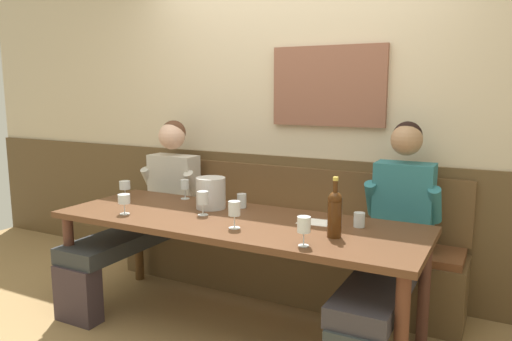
{
  "coord_description": "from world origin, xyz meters",
  "views": [
    {
      "loc": [
        1.49,
        -2.41,
        1.53
      ],
      "look_at": [
        -0.01,
        0.45,
        0.99
      ],
      "focal_mm": 34.17,
      "sensor_mm": 36.0,
      "label": 1
    }
  ],
  "objects_px": {
    "water_tumbler_center": "(359,220)",
    "wine_glass_right_end": "(125,186)",
    "person_center_left_seat": "(392,238)",
    "wine_glass_mid_left": "(203,199)",
    "wine_bottle_green_tall": "(335,212)",
    "wine_glass_near_bucket": "(124,200)",
    "wall_bench": "(279,255)",
    "person_center_right_seat": "(147,208)",
    "dining_table": "(235,230)",
    "wine_glass_by_bottle": "(304,226)",
    "ice_bucket": "(211,193)",
    "water_tumbler_right": "(242,201)",
    "wine_glass_center_rear": "(185,186)",
    "wine_glass_left_end": "(234,210)"
  },
  "relations": [
    {
      "from": "wine_bottle_green_tall",
      "to": "wine_glass_near_bucket",
      "type": "relative_size",
      "value": 2.55
    },
    {
      "from": "dining_table",
      "to": "wine_glass_right_end",
      "type": "distance_m",
      "value": 1.06
    },
    {
      "from": "wine_glass_left_end",
      "to": "person_center_left_seat",
      "type": "bearing_deg",
      "value": 32.35
    },
    {
      "from": "dining_table",
      "to": "person_center_left_seat",
      "type": "height_order",
      "value": "person_center_left_seat"
    },
    {
      "from": "dining_table",
      "to": "water_tumbler_center",
      "type": "distance_m",
      "value": 0.77
    },
    {
      "from": "wine_glass_near_bucket",
      "to": "wine_glass_center_rear",
      "type": "xyz_separation_m",
      "value": [
        0.08,
        0.55,
        0.0
      ]
    },
    {
      "from": "person_center_left_seat",
      "to": "water_tumbler_center",
      "type": "relative_size",
      "value": 15.38
    },
    {
      "from": "wine_glass_near_bucket",
      "to": "water_tumbler_center",
      "type": "distance_m",
      "value": 1.5
    },
    {
      "from": "person_center_left_seat",
      "to": "wine_glass_right_end",
      "type": "height_order",
      "value": "person_center_left_seat"
    },
    {
      "from": "wall_bench",
      "to": "wine_glass_right_end",
      "type": "xyz_separation_m",
      "value": [
        -1.04,
        -0.53,
        0.54
      ]
    },
    {
      "from": "wall_bench",
      "to": "wine_glass_by_bottle",
      "type": "relative_size",
      "value": 16.93
    },
    {
      "from": "wine_glass_center_rear",
      "to": "wine_glass_right_end",
      "type": "xyz_separation_m",
      "value": [
        -0.42,
        -0.18,
        -0.01
      ]
    },
    {
      "from": "person_center_right_seat",
      "to": "water_tumbler_right",
      "type": "distance_m",
      "value": 0.88
    },
    {
      "from": "wall_bench",
      "to": "dining_table",
      "type": "bearing_deg",
      "value": -90.0
    },
    {
      "from": "wall_bench",
      "to": "water_tumbler_center",
      "type": "height_order",
      "value": "wall_bench"
    },
    {
      "from": "ice_bucket",
      "to": "wine_glass_by_bottle",
      "type": "xyz_separation_m",
      "value": [
        0.87,
        -0.47,
        0.0
      ]
    },
    {
      "from": "wine_glass_by_bottle",
      "to": "water_tumbler_center",
      "type": "relative_size",
      "value": 1.81
    },
    {
      "from": "person_center_left_seat",
      "to": "wine_glass_right_end",
      "type": "relative_size",
      "value": 10.44
    },
    {
      "from": "person_center_left_seat",
      "to": "wine_glass_right_end",
      "type": "distance_m",
      "value": 1.96
    },
    {
      "from": "water_tumbler_center",
      "to": "wine_glass_right_end",
      "type": "bearing_deg",
      "value": -178.74
    },
    {
      "from": "wine_glass_left_end",
      "to": "water_tumbler_right",
      "type": "xyz_separation_m",
      "value": [
        -0.21,
        0.46,
        -0.06
      ]
    },
    {
      "from": "wine_glass_by_bottle",
      "to": "wine_glass_left_end",
      "type": "bearing_deg",
      "value": 166.25
    },
    {
      "from": "wine_glass_near_bucket",
      "to": "wine_glass_center_rear",
      "type": "bearing_deg",
      "value": 81.47
    },
    {
      "from": "wall_bench",
      "to": "person_center_right_seat",
      "type": "distance_m",
      "value": 1.09
    },
    {
      "from": "wine_glass_by_bottle",
      "to": "water_tumbler_center",
      "type": "bearing_deg",
      "value": 72.22
    },
    {
      "from": "water_tumbler_center",
      "to": "wine_glass_mid_left",
      "type": "bearing_deg",
      "value": -168.45
    },
    {
      "from": "wine_glass_near_bucket",
      "to": "wine_glass_right_end",
      "type": "relative_size",
      "value": 1.04
    },
    {
      "from": "wall_bench",
      "to": "water_tumbler_right",
      "type": "relative_size",
      "value": 27.46
    },
    {
      "from": "water_tumbler_center",
      "to": "water_tumbler_right",
      "type": "bearing_deg",
      "value": 173.62
    },
    {
      "from": "dining_table",
      "to": "water_tumbler_center",
      "type": "relative_size",
      "value": 27.24
    },
    {
      "from": "dining_table",
      "to": "ice_bucket",
      "type": "distance_m",
      "value": 0.38
    },
    {
      "from": "wall_bench",
      "to": "dining_table",
      "type": "xyz_separation_m",
      "value": [
        0.0,
        -0.67,
        0.37
      ]
    },
    {
      "from": "person_center_right_seat",
      "to": "wine_glass_near_bucket",
      "type": "bearing_deg",
      "value": -62.89
    },
    {
      "from": "wine_glass_mid_left",
      "to": "wine_glass_left_end",
      "type": "relative_size",
      "value": 0.97
    },
    {
      "from": "ice_bucket",
      "to": "wine_glass_left_end",
      "type": "distance_m",
      "value": 0.52
    },
    {
      "from": "wine_bottle_green_tall",
      "to": "wine_glass_left_end",
      "type": "bearing_deg",
      "value": -169.84
    },
    {
      "from": "ice_bucket",
      "to": "wine_bottle_green_tall",
      "type": "relative_size",
      "value": 0.63
    },
    {
      "from": "wall_bench",
      "to": "wine_bottle_green_tall",
      "type": "height_order",
      "value": "wine_bottle_green_tall"
    },
    {
      "from": "person_center_left_seat",
      "to": "wine_glass_mid_left",
      "type": "height_order",
      "value": "person_center_left_seat"
    },
    {
      "from": "wall_bench",
      "to": "water_tumbler_right",
      "type": "bearing_deg",
      "value": -105.23
    },
    {
      "from": "wine_glass_mid_left",
      "to": "water_tumbler_center",
      "type": "bearing_deg",
      "value": 11.55
    },
    {
      "from": "wine_glass_mid_left",
      "to": "wine_glass_by_bottle",
      "type": "bearing_deg",
      "value": -19.34
    },
    {
      "from": "wall_bench",
      "to": "wine_glass_near_bucket",
      "type": "xyz_separation_m",
      "value": [
        -0.7,
        -0.9,
        0.54
      ]
    },
    {
      "from": "wine_glass_right_end",
      "to": "water_tumbler_right",
      "type": "bearing_deg",
      "value": 8.2
    },
    {
      "from": "dining_table",
      "to": "ice_bucket",
      "type": "relative_size",
      "value": 11.07
    },
    {
      "from": "dining_table",
      "to": "wine_glass_right_end",
      "type": "xyz_separation_m",
      "value": [
        -1.04,
        0.14,
        0.16
      ]
    },
    {
      "from": "dining_table",
      "to": "wine_glass_near_bucket",
      "type": "height_order",
      "value": "wine_glass_near_bucket"
    },
    {
      "from": "wine_glass_center_rear",
      "to": "person_center_left_seat",
      "type": "bearing_deg",
      "value": 0.11
    },
    {
      "from": "wall_bench",
      "to": "wine_glass_right_end",
      "type": "distance_m",
      "value": 1.28
    },
    {
      "from": "wine_bottle_green_tall",
      "to": "wine_glass_near_bucket",
      "type": "distance_m",
      "value": 1.38
    }
  ]
}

